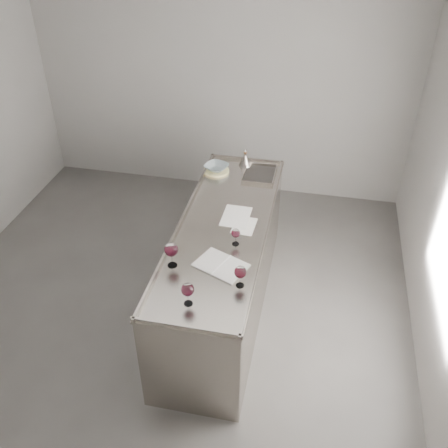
% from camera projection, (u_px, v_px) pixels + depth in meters
% --- Properties ---
extents(room_shell, '(4.54, 5.04, 2.84)m').
position_uv_depth(room_shell, '(151.00, 192.00, 3.83)').
color(room_shell, '#4C4947').
rests_on(room_shell, ground).
extents(counter, '(0.77, 2.42, 0.97)m').
position_uv_depth(counter, '(223.00, 268.00, 4.52)').
color(counter, gray).
rests_on(counter, ground).
extents(wine_glass_left, '(0.11, 0.11, 0.21)m').
position_uv_depth(wine_glass_left, '(171.00, 250.00, 3.74)').
color(wine_glass_left, white).
rests_on(wine_glass_left, counter).
extents(wine_glass_middle, '(0.09, 0.09, 0.18)m').
position_uv_depth(wine_glass_middle, '(188.00, 290.00, 3.42)').
color(wine_glass_middle, white).
rests_on(wine_glass_middle, counter).
extents(wine_glass_right, '(0.09, 0.09, 0.18)m').
position_uv_depth(wine_glass_right, '(240.00, 272.00, 3.57)').
color(wine_glass_right, white).
rests_on(wine_glass_right, counter).
extents(wine_glass_small, '(0.07, 0.07, 0.15)m').
position_uv_depth(wine_glass_small, '(236.00, 234.00, 3.99)').
color(wine_glass_small, white).
rests_on(wine_glass_small, counter).
extents(notebook, '(0.46, 0.39, 0.02)m').
position_uv_depth(notebook, '(221.00, 265.00, 3.82)').
color(notebook, silver).
rests_on(notebook, counter).
extents(loose_paper_top, '(0.20, 0.27, 0.00)m').
position_uv_depth(loose_paper_top, '(244.00, 226.00, 4.25)').
color(loose_paper_top, white).
rests_on(loose_paper_top, counter).
extents(loose_paper_under, '(0.24, 0.34, 0.00)m').
position_uv_depth(loose_paper_under, '(236.00, 216.00, 4.36)').
color(loose_paper_under, white).
rests_on(loose_paper_under, counter).
extents(trivet, '(0.29, 0.29, 0.02)m').
position_uv_depth(trivet, '(217.00, 171.00, 5.00)').
color(trivet, beige).
rests_on(trivet, counter).
extents(ceramic_bowl, '(0.29, 0.29, 0.06)m').
position_uv_depth(ceramic_bowl, '(216.00, 167.00, 4.98)').
color(ceramic_bowl, '#8B9BA1').
rests_on(ceramic_bowl, trivet).
extents(wine_funnel, '(0.13, 0.13, 0.19)m').
position_uv_depth(wine_funnel, '(245.00, 160.00, 5.07)').
color(wine_funnel, '#ABA198').
rests_on(wine_funnel, counter).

